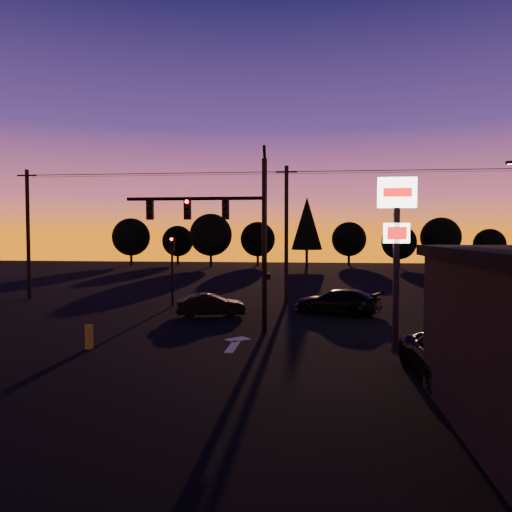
{
  "coord_description": "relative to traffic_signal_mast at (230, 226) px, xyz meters",
  "views": [
    {
      "loc": [
        3.66,
        -18.77,
        4.59
      ],
      "look_at": [
        1.0,
        5.0,
        3.5
      ],
      "focal_mm": 35.0,
      "sensor_mm": 36.0,
      "label": 1
    }
  ],
  "objects": [
    {
      "name": "utility_pole_0",
      "position": [
        -15.9,
        10.01,
        -0.34
      ],
      "size": [
        1.4,
        0.26,
        9.0
      ],
      "color": "black",
      "rests_on": "ground"
    },
    {
      "name": "suv_parked",
      "position": [
        8.15,
        -6.87,
        -4.24
      ],
      "size": [
        2.65,
        5.19,
        1.4
      ],
      "primitive_type": "imported",
      "rotation": [
        0.0,
        0.0,
        0.07
      ],
      "color": "black",
      "rests_on": "ground"
    },
    {
      "name": "car_right",
      "position": [
        5.22,
        5.67,
        -4.22
      ],
      "size": [
        5.33,
        3.78,
        1.43
      ],
      "primitive_type": "imported",
      "rotation": [
        0.0,
        0.0,
        -1.97
      ],
      "color": "black",
      "rests_on": "ground"
    },
    {
      "name": "utility_pole_1",
      "position": [
        2.1,
        10.01,
        -0.34
      ],
      "size": [
        1.4,
        0.26,
        9.0
      ],
      "color": "black",
      "rests_on": "ground"
    },
    {
      "name": "pylon_sign",
      "position": [
        7.1,
        -2.49,
        -0.02
      ],
      "size": [
        1.5,
        0.28,
        6.8
      ],
      "color": "black",
      "rests_on": "ground"
    },
    {
      "name": "tree_7",
      "position": [
        21.1,
        47.01,
        -0.88
      ],
      "size": [
        5.36,
        5.36,
        6.74
      ],
      "color": "black",
      "rests_on": "ground"
    },
    {
      "name": "tree_3",
      "position": [
        -3.9,
        48.01,
        -1.19
      ],
      "size": [
        4.95,
        4.95,
        6.22
      ],
      "color": "black",
      "rests_on": "ground"
    },
    {
      "name": "lane_arrow",
      "position": [
        0.6,
        -2.33,
        -4.93
      ],
      "size": [
        1.2,
        3.1,
        0.01
      ],
      "color": "beige",
      "rests_on": "ground"
    },
    {
      "name": "bollard",
      "position": [
        -5.03,
        -3.96,
        -4.46
      ],
      "size": [
        0.32,
        0.32,
        0.95
      ],
      "primitive_type": "cylinder",
      "color": "gold",
      "rests_on": "ground"
    },
    {
      "name": "secondary_signal",
      "position": [
        -4.9,
        7.49,
        -2.07
      ],
      "size": [
        0.3,
        0.31,
        4.35
      ],
      "color": "black",
      "rests_on": "ground"
    },
    {
      "name": "ground",
      "position": [
        0.1,
        -3.99,
        -4.94
      ],
      "size": [
        120.0,
        120.0,
        0.0
      ],
      "primitive_type": "plane",
      "color": "black",
      "rests_on": "ground"
    },
    {
      "name": "tree_1",
      "position": [
        -15.9,
        49.01,
        -1.5
      ],
      "size": [
        4.54,
        4.54,
        5.71
      ],
      "color": "black",
      "rests_on": "ground"
    },
    {
      "name": "tree_4",
      "position": [
        3.1,
        45.01,
        0.99
      ],
      "size": [
        4.18,
        4.18,
        9.5
      ],
      "color": "black",
      "rests_on": "ground"
    },
    {
      "name": "tree_0",
      "position": [
        -21.9,
        46.01,
        -0.88
      ],
      "size": [
        5.36,
        5.36,
        6.74
      ],
      "color": "black",
      "rests_on": "ground"
    },
    {
      "name": "tree_6",
      "position": [
        15.1,
        44.01,
        -1.5
      ],
      "size": [
        4.54,
        4.54,
        5.71
      ],
      "color": "black",
      "rests_on": "ground"
    },
    {
      "name": "tree_8",
      "position": [
        27.1,
        46.01,
        -1.82
      ],
      "size": [
        4.12,
        4.12,
        5.19
      ],
      "color": "black",
      "rests_on": "ground"
    },
    {
      "name": "car_mid",
      "position": [
        -1.77,
        4.2,
        -4.31
      ],
      "size": [
        3.98,
        2.18,
        1.24
      ],
      "primitive_type": "imported",
      "rotation": [
        0.0,
        0.0,
        1.81
      ],
      "color": "black",
      "rests_on": "ground"
    },
    {
      "name": "tree_5",
      "position": [
        9.1,
        50.01,
        -1.19
      ],
      "size": [
        4.95,
        4.95,
        6.22
      ],
      "color": "black",
      "rests_on": "ground"
    },
    {
      "name": "tree_2",
      "position": [
        -9.9,
        44.01,
        -0.57
      ],
      "size": [
        5.77,
        5.78,
        7.26
      ],
      "color": "black",
      "rests_on": "ground"
    },
    {
      "name": "power_wires",
      "position": [
        2.1,
        10.01,
        3.63
      ],
      "size": [
        36.0,
        1.22,
        0.07
      ],
      "color": "black",
      "rests_on": "ground"
    },
    {
      "name": "traffic_signal_mast",
      "position": [
        0.0,
        0.0,
        0.0
      ],
      "size": [
        6.79,
        0.52,
        8.58
      ],
      "color": "black",
      "rests_on": "ground"
    }
  ]
}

